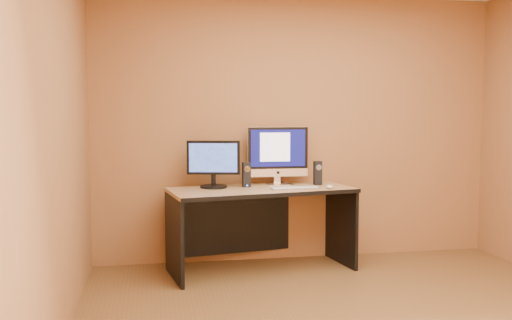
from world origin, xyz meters
name	(u,v)px	position (x,y,z in m)	size (l,w,h in m)	color
walls	(375,138)	(0.00, 0.00, 1.30)	(4.00, 4.00, 2.60)	#8E5F39
desk	(261,229)	(-0.44, 1.60, 0.38)	(1.66, 0.72, 0.77)	tan
imac	(278,155)	(-0.24, 1.81, 1.05)	(0.59, 0.22, 0.57)	silver
second_monitor	(213,164)	(-0.87, 1.71, 0.98)	(0.50, 0.25, 0.43)	black
speaker_left	(246,175)	(-0.56, 1.71, 0.88)	(0.07, 0.07, 0.23)	black
speaker_right	(318,173)	(0.13, 1.74, 0.88)	(0.07, 0.07, 0.23)	black
keyboard	(295,188)	(-0.15, 1.49, 0.78)	(0.45, 0.12, 0.02)	silver
mouse	(329,187)	(0.16, 1.46, 0.78)	(0.06, 0.11, 0.04)	silver
cable_a	(287,183)	(-0.13, 1.89, 0.77)	(0.01, 0.01, 0.23)	black
cable_b	(279,183)	(-0.20, 1.90, 0.77)	(0.01, 0.01, 0.19)	black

